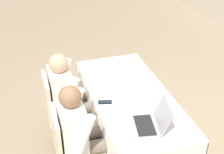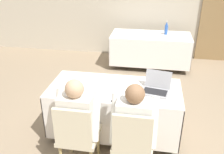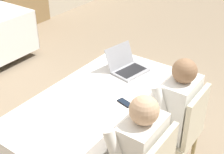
{
  "view_description": "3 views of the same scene",
  "coord_description": "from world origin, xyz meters",
  "px_view_note": "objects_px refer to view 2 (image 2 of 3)",
  "views": [
    {
      "loc": [
        2.48,
        -0.98,
        2.57
      ],
      "look_at": [
        0.0,
        -0.2,
        0.99
      ],
      "focal_mm": 50.0,
      "sensor_mm": 36.0,
      "label": 1
    },
    {
      "loc": [
        0.44,
        -2.81,
        2.28
      ],
      "look_at": [
        0.0,
        -0.2,
        0.99
      ],
      "focal_mm": 40.0,
      "sensor_mm": 36.0,
      "label": 2
    },
    {
      "loc": [
        -1.73,
        -1.43,
        2.26
      ],
      "look_at": [
        0.0,
        -0.2,
        0.99
      ],
      "focal_mm": 50.0,
      "sensor_mm": 36.0,
      "label": 3
    }
  ],
  "objects_px": {
    "water_bottle": "(166,28)",
    "chair_near_left": "(77,134)",
    "chair_near_right": "(133,141)",
    "person_white_shirt": "(134,123)",
    "cell_phone": "(115,99)",
    "person_checkered_shirt": "(79,117)",
    "laptop": "(156,88)"
  },
  "relations": [
    {
      "from": "laptop",
      "to": "cell_phone",
      "type": "xyz_separation_m",
      "value": [
        -0.47,
        -0.28,
        -0.04
      ]
    },
    {
      "from": "laptop",
      "to": "chair_near_right",
      "type": "relative_size",
      "value": 0.43
    },
    {
      "from": "laptop",
      "to": "person_checkered_shirt",
      "type": "bearing_deg",
      "value": -134.19
    },
    {
      "from": "laptop",
      "to": "person_white_shirt",
      "type": "distance_m",
      "value": 0.64
    },
    {
      "from": "person_white_shirt",
      "to": "laptop",
      "type": "bearing_deg",
      "value": -110.41
    },
    {
      "from": "laptop",
      "to": "chair_near_right",
      "type": "height_order",
      "value": "laptop"
    },
    {
      "from": "cell_phone",
      "to": "chair_near_left",
      "type": "xyz_separation_m",
      "value": [
        -0.37,
        -0.41,
        -0.25
      ]
    },
    {
      "from": "cell_phone",
      "to": "person_white_shirt",
      "type": "height_order",
      "value": "person_white_shirt"
    },
    {
      "from": "laptop",
      "to": "chair_near_right",
      "type": "xyz_separation_m",
      "value": [
        -0.22,
        -0.69,
        -0.29
      ]
    },
    {
      "from": "laptop",
      "to": "chair_near_left",
      "type": "height_order",
      "value": "laptop"
    },
    {
      "from": "laptop",
      "to": "chair_near_left",
      "type": "bearing_deg",
      "value": -129.73
    },
    {
      "from": "chair_near_right",
      "to": "person_checkered_shirt",
      "type": "bearing_deg",
      "value": -9.42
    },
    {
      "from": "chair_near_right",
      "to": "person_checkered_shirt",
      "type": "height_order",
      "value": "person_checkered_shirt"
    },
    {
      "from": "water_bottle",
      "to": "chair_near_left",
      "type": "relative_size",
      "value": 0.32
    },
    {
      "from": "laptop",
      "to": "person_white_shirt",
      "type": "bearing_deg",
      "value": -99.56
    },
    {
      "from": "chair_near_right",
      "to": "person_checkered_shirt",
      "type": "xyz_separation_m",
      "value": [
        -0.62,
        0.1,
        0.16
      ]
    },
    {
      "from": "laptop",
      "to": "water_bottle",
      "type": "height_order",
      "value": "water_bottle"
    },
    {
      "from": "cell_phone",
      "to": "water_bottle",
      "type": "distance_m",
      "value": 2.94
    },
    {
      "from": "chair_near_left",
      "to": "person_checkered_shirt",
      "type": "xyz_separation_m",
      "value": [
        -0.0,
        0.1,
        0.16
      ]
    },
    {
      "from": "laptop",
      "to": "chair_near_right",
      "type": "distance_m",
      "value": 0.78
    },
    {
      "from": "chair_near_right",
      "to": "person_white_shirt",
      "type": "relative_size",
      "value": 0.77
    },
    {
      "from": "water_bottle",
      "to": "person_white_shirt",
      "type": "relative_size",
      "value": 0.25
    },
    {
      "from": "cell_phone",
      "to": "person_checkered_shirt",
      "type": "bearing_deg",
      "value": -126.37
    },
    {
      "from": "water_bottle",
      "to": "chair_near_right",
      "type": "relative_size",
      "value": 0.32
    },
    {
      "from": "cell_phone",
      "to": "chair_near_right",
      "type": "bearing_deg",
      "value": -44.05
    },
    {
      "from": "cell_phone",
      "to": "chair_near_left",
      "type": "distance_m",
      "value": 0.6
    },
    {
      "from": "person_checkered_shirt",
      "to": "cell_phone",
      "type": "bearing_deg",
      "value": -140.29
    },
    {
      "from": "laptop",
      "to": "water_bottle",
      "type": "bearing_deg",
      "value": 96.81
    },
    {
      "from": "chair_near_right",
      "to": "person_white_shirt",
      "type": "bearing_deg",
      "value": -90.0
    },
    {
      "from": "water_bottle",
      "to": "chair_near_left",
      "type": "height_order",
      "value": "water_bottle"
    },
    {
      "from": "person_checkered_shirt",
      "to": "person_white_shirt",
      "type": "distance_m",
      "value": 0.62
    },
    {
      "from": "water_bottle",
      "to": "chair_near_left",
      "type": "bearing_deg",
      "value": -107.3
    }
  ]
}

